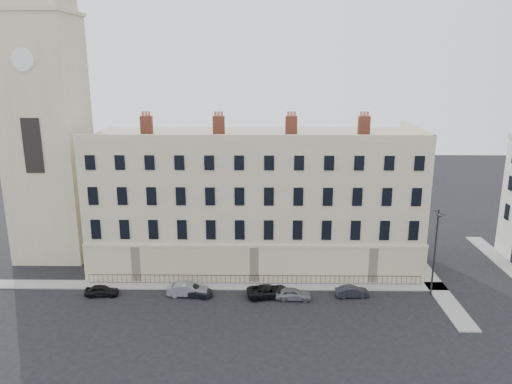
% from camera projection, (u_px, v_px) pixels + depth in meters
% --- Properties ---
extents(ground, '(160.00, 160.00, 0.00)m').
position_uv_depth(ground, '(316.00, 309.00, 47.39)').
color(ground, black).
rests_on(ground, ground).
extents(terrace, '(36.22, 12.22, 17.00)m').
position_uv_depth(terrace, '(255.00, 199.00, 57.10)').
color(terrace, '#BDB28C').
rests_on(terrace, ground).
extents(church_tower, '(8.00, 8.13, 44.00)m').
position_uv_depth(church_tower, '(44.00, 99.00, 56.48)').
color(church_tower, '#BDB28C').
rests_on(church_tower, ground).
extents(pavement_terrace, '(48.00, 2.00, 0.12)m').
position_uv_depth(pavement_terrace, '(216.00, 285.00, 52.33)').
color(pavement_terrace, gray).
rests_on(pavement_terrace, ground).
extents(pavement_east_return, '(2.00, 24.00, 0.12)m').
position_uv_depth(pavement_east_return, '(427.00, 275.00, 54.96)').
color(pavement_east_return, gray).
rests_on(pavement_east_return, ground).
extents(pavement_adjacent, '(2.00, 20.00, 0.12)m').
position_uv_depth(pavement_adjacent, '(509.00, 268.00, 56.77)').
color(pavement_adjacent, gray).
rests_on(pavement_adjacent, ground).
extents(railings, '(35.00, 0.04, 0.96)m').
position_uv_depth(railings, '(254.00, 280.00, 52.54)').
color(railings, black).
rests_on(railings, ground).
extents(car_a, '(3.38, 1.49, 1.13)m').
position_uv_depth(car_a, '(102.00, 291.00, 50.02)').
color(car_a, black).
rests_on(car_a, ground).
extents(car_b, '(4.18, 1.64, 1.36)m').
position_uv_depth(car_b, '(188.00, 290.00, 49.99)').
color(car_b, gray).
rests_on(car_b, ground).
extents(car_c, '(4.26, 2.25, 1.18)m').
position_uv_depth(car_c, '(193.00, 290.00, 49.99)').
color(car_c, black).
rests_on(car_c, ground).
extents(car_d, '(4.69, 2.72, 1.23)m').
position_uv_depth(car_d, '(269.00, 291.00, 49.75)').
color(car_d, black).
rests_on(car_d, ground).
extents(car_e, '(3.62, 1.62, 1.21)m').
position_uv_depth(car_e, '(293.00, 294.00, 49.22)').
color(car_e, slate).
rests_on(car_e, ground).
extents(car_f, '(3.41, 1.45, 1.09)m').
position_uv_depth(car_f, '(352.00, 292.00, 49.83)').
color(car_f, black).
rests_on(car_f, ground).
extents(streetlamp, '(0.74, 1.90, 9.03)m').
position_uv_depth(streetlamp, '(435.00, 249.00, 49.01)').
color(streetlamp, '#29292D').
rests_on(streetlamp, ground).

